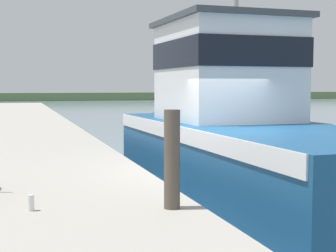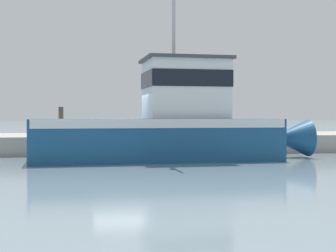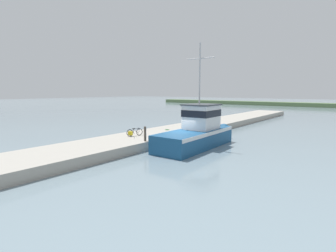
% 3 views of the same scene
% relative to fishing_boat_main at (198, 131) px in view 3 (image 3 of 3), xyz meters
% --- Properties ---
extents(ground_plane, '(320.00, 320.00, 0.00)m').
position_rel_fishing_boat_main_xyz_m(ground_plane, '(-0.97, -1.60, -1.42)').
color(ground_plane, gray).
extents(dock_pier, '(5.39, 80.00, 0.80)m').
position_rel_fishing_boat_main_xyz_m(dock_pier, '(-5.04, -1.60, -1.02)').
color(dock_pier, '#A39E93').
rests_on(dock_pier, ground_plane).
extents(fishing_boat_main, '(3.50, 10.96, 9.32)m').
position_rel_fishing_boat_main_xyz_m(fishing_boat_main, '(0.00, 0.00, 0.00)').
color(fishing_boat_main, navy).
rests_on(fishing_boat_main, ground_plane).
extents(bicycle_touring, '(0.75, 1.61, 0.74)m').
position_rel_fishing_boat_main_xyz_m(bicycle_touring, '(-5.40, -3.00, -0.28)').
color(bicycle_touring, black).
rests_on(bicycle_touring, dock_pier).
extents(mooring_post, '(0.20, 0.20, 1.26)m').
position_rel_fishing_boat_main_xyz_m(mooring_post, '(-2.76, -4.16, 0.01)').
color(mooring_post, '#51473D').
rests_on(mooring_post, dock_pier).
extents(hose_coil, '(0.46, 0.46, 0.04)m').
position_rel_fishing_boat_main_xyz_m(hose_coil, '(-5.24, 2.07, -0.60)').
color(hose_coil, '#197A2D').
rests_on(hose_coil, dock_pier).
extents(water_bottle_by_bike, '(0.08, 0.08, 0.20)m').
position_rel_fishing_boat_main_xyz_m(water_bottle_by_bike, '(-4.48, -3.79, -0.52)').
color(water_bottle_by_bike, silver).
rests_on(water_bottle_by_bike, dock_pier).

